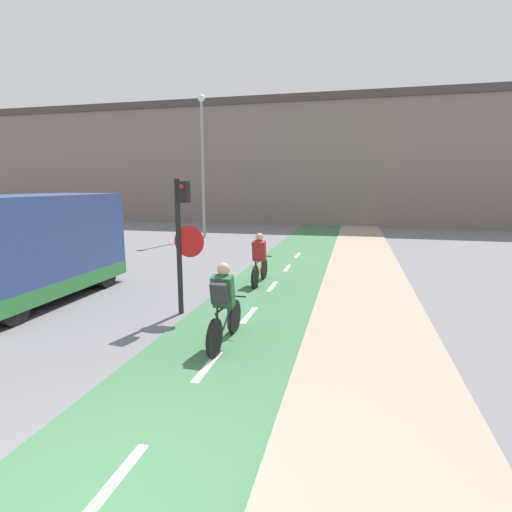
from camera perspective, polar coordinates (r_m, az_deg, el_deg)
The scene contains 6 objects.
building_row_background at distance 29.88m, azimuth 10.01°, elevation 13.03°, with size 60.00×5.20×8.60m.
traffic_light_pole at distance 8.55m, azimuth -10.49°, elevation 3.47°, with size 0.67×0.25×2.90m.
street_lamp_far at distance 21.06m, azimuth -7.65°, elevation 14.40°, with size 0.36×0.36×7.15m.
cyclist_near at distance 6.96m, azimuth -4.64°, elevation -7.20°, with size 0.46×1.75×1.47m.
cyclist_far at distance 11.17m, azimuth 0.50°, elevation -0.73°, with size 0.46×1.73×1.45m.
van at distance 10.87m, azimuth -29.52°, elevation 0.76°, with size 2.05×4.75×2.53m.
Camera 1 is at (2.09, -2.41, 2.79)m, focal length 28.00 mm.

